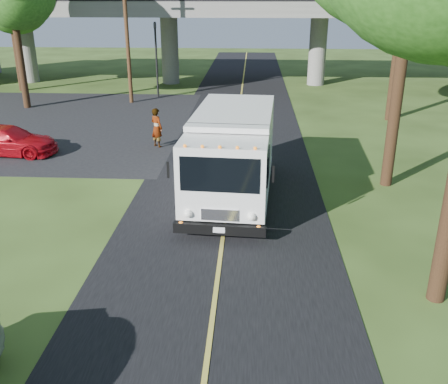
# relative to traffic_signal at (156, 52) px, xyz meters

# --- Properties ---
(ground) EXTENTS (120.00, 120.00, 0.00)m
(ground) POSITION_rel_traffic_signal_xyz_m (6.00, -26.00, -3.20)
(ground) COLOR #2F4217
(ground) RESTS_ON ground
(road) EXTENTS (7.00, 90.00, 0.02)m
(road) POSITION_rel_traffic_signal_xyz_m (6.00, -16.00, -3.19)
(road) COLOR black
(road) RESTS_ON ground
(parking_lot) EXTENTS (16.00, 18.00, 0.01)m
(parking_lot) POSITION_rel_traffic_signal_xyz_m (-5.00, -8.00, -3.19)
(parking_lot) COLOR black
(parking_lot) RESTS_ON ground
(lane_line) EXTENTS (0.12, 90.00, 0.01)m
(lane_line) POSITION_rel_traffic_signal_xyz_m (6.00, -16.00, -3.17)
(lane_line) COLOR gold
(lane_line) RESTS_ON road
(overpass) EXTENTS (54.00, 10.00, 7.30)m
(overpass) POSITION_rel_traffic_signal_xyz_m (6.00, 6.00, 1.36)
(overpass) COLOR slate
(overpass) RESTS_ON ground
(traffic_signal) EXTENTS (0.18, 0.22, 5.20)m
(traffic_signal) POSITION_rel_traffic_signal_xyz_m (0.00, 0.00, 0.00)
(traffic_signal) COLOR black
(traffic_signal) RESTS_ON ground
(utility_pole) EXTENTS (1.60, 0.26, 9.00)m
(utility_pole) POSITION_rel_traffic_signal_xyz_m (-1.50, -2.00, 1.40)
(utility_pole) COLOR #472D19
(utility_pole) RESTS_ON ground
(step_van) EXTENTS (3.24, 7.71, 3.17)m
(step_van) POSITION_rel_traffic_signal_xyz_m (6.14, -18.61, -1.48)
(step_van) COLOR white
(step_van) RESTS_ON ground
(red_sedan) EXTENTS (4.67, 2.14, 1.32)m
(red_sedan) POSITION_rel_traffic_signal_xyz_m (-4.56, -13.93, -2.54)
(red_sedan) COLOR #AD0A14
(red_sedan) RESTS_ON ground
(pedestrian) EXTENTS (0.84, 0.80, 1.93)m
(pedestrian) POSITION_rel_traffic_signal_xyz_m (2.20, -12.37, -2.24)
(pedestrian) COLOR gray
(pedestrian) RESTS_ON ground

